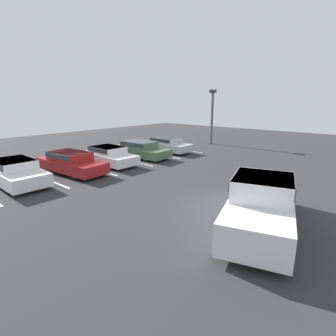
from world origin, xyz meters
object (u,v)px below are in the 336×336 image
Objects in this scene: light_post at (212,113)px; parked_sedan_e at (167,144)px; pickup_truck at (262,202)px; parked_sedan_b at (71,162)px; parked_sedan_a at (15,171)px; parked_sedan_c at (108,155)px; parked_sedan_d at (140,149)px.

parked_sedan_e is at bearing 174.02° from light_post.
pickup_truck is 11.29m from parked_sedan_b.
parked_sedan_c is at bearing 90.04° from parked_sedan_a.
parked_sedan_d is at bearing 93.07° from parked_sedan_c.
parked_sedan_a reaches higher than parked_sedan_d.
parked_sedan_d is (5.74, 0.10, -0.02)m from parked_sedan_b.
parked_sedan_d is (5.28, 11.38, -0.26)m from pickup_truck.
light_post reaches higher than parked_sedan_c.
parked_sedan_a reaches higher than parked_sedan_c.
parked_sedan_a is 11.77m from parked_sedan_e.
pickup_truck is at bearing 18.24° from parked_sedan_a.
light_post is at bearing 84.31° from parked_sedan_d.
pickup_truck is 18.00m from light_post.
pickup_truck is 1.37× the size of parked_sedan_e.
parked_sedan_c is 0.83× the size of light_post.
parked_sedan_a is 0.93× the size of parked_sedan_b.
parked_sedan_a is 3.03m from parked_sedan_b.
light_post is (17.83, -0.76, 2.32)m from parked_sedan_a.
parked_sedan_c is at bearing 85.36° from parked_sedan_b.
parked_sedan_b is 0.94× the size of light_post.
parked_sedan_e is at bearing 90.68° from parked_sedan_a.
parked_sedan_c is 12.31m from light_post.
parked_sedan_b is at bearing 88.67° from parked_sedan_a.
parked_sedan_b is at bearing 75.75° from pickup_truck.
parked_sedan_b is (-0.46, 11.28, -0.24)m from pickup_truck.
parked_sedan_d is 3.01m from parked_sedan_e.
light_post reaches higher than pickup_truck.
parked_sedan_e is (8.75, 0.02, -0.05)m from parked_sedan_b.
light_post is (6.06, -0.63, 2.39)m from parked_sedan_e.
parked_sedan_b is 1.13× the size of parked_sedan_c.
pickup_truck is 1.36× the size of parked_sedan_c.
parked_sedan_d is at bearing -91.10° from parked_sedan_e.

